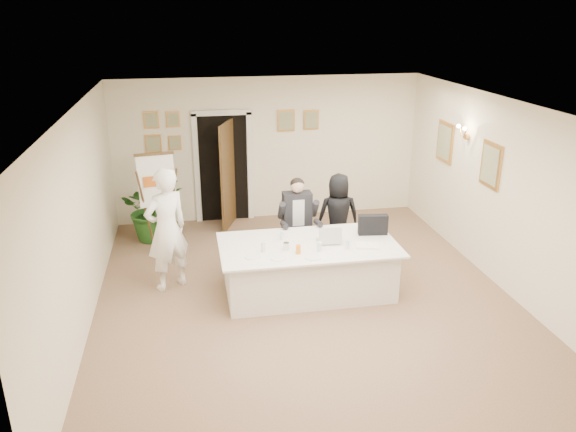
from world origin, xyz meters
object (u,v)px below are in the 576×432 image
Objects in this scene: laptop at (328,233)px; steel_jug at (286,246)px; flip_chart at (158,208)px; conference_table at (308,268)px; laptop_bag at (373,225)px; potted_palm at (153,208)px; paper_stack at (367,246)px; oj_glass at (298,249)px; standing_man at (167,230)px; seated_man at (298,221)px; standing_woman at (338,215)px.

steel_jug is at bearing -159.44° from laptop.
flip_chart is 15.83× the size of steel_jug.
conference_table is 1.18m from laptop_bag.
potted_palm is 3.33m from steel_jug.
paper_stack is (3.02, -2.16, -0.02)m from flip_chart.
laptop_bag is 4.02× the size of steel_jug.
laptop_bag reaches higher than steel_jug.
oj_glass is (-1.25, -0.50, -0.09)m from laptop_bag.
paper_stack is (2.84, -0.78, -0.15)m from standing_man.
laptop is at bearing 136.41° from standing_man.
paper_stack is at bearing 3.31° from oj_glass.
seated_man is at bearing 162.31° from standing_man.
standing_man is at bearing 164.60° from paper_stack.
conference_table is at bearing -40.91° from flip_chart.
standing_man is 3.08m from laptop_bag.
oj_glass is at bearing 64.17° from standing_woman.
laptop reaches higher than steel_jug.
conference_table is 0.60m from laptop.
seated_man is at bearing -21.13° from flip_chart.
steel_jug is at bearing 57.45° from standing_woman.
potted_palm is 3.38× the size of laptop.
flip_chart reaches higher than laptop.
steel_jug reaches higher than conference_table.
standing_woman is 1.78m from steel_jug.
seated_man is at bearing 120.68° from paper_stack.
standing_man is at bearing -82.67° from flip_chart.
flip_chart is at bearing 152.38° from seated_man.
conference_table is 0.59m from oj_glass.
laptop is 0.69m from steel_jug.
paper_stack is at bearing -41.40° from potted_palm.
paper_stack is (0.81, -0.25, 0.40)m from conference_table.
standing_man reaches higher than standing_woman.
laptop is at bearing 150.92° from paper_stack.
standing_woman is 1.08m from laptop_bag.
laptop is 0.59m from paper_stack.
laptop_bag is 1.37× the size of paper_stack.
laptop is (0.26, -1.01, 0.18)m from seated_man.
flip_chart is at bearing 144.38° from paper_stack.
oj_glass reaches higher than paper_stack.
seated_man is at bearing 71.22° from steel_jug.
laptop is (0.31, 0.03, 0.52)m from conference_table.
standing_man is 17.05× the size of steel_jug.
seated_man is 2.41m from flip_chart.
laptop is at bearing -82.16° from seated_man.
seated_man is 0.85× the size of flip_chart.
laptop_bag is (0.26, -1.03, 0.21)m from standing_woman.
oj_glass is at bearing -141.20° from laptop.
oj_glass is (1.99, -2.22, 0.03)m from flip_chart.
standing_woman is 1.30m from laptop.
flip_chart is 3.13m from laptop.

